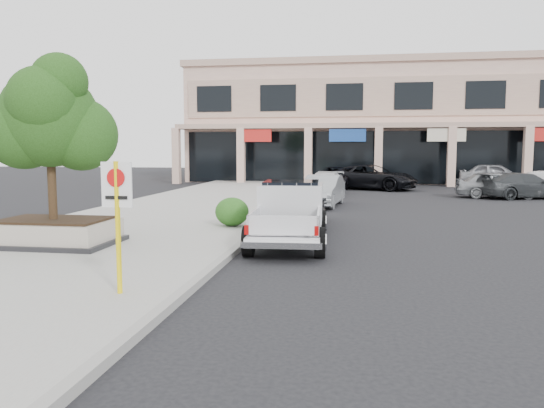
% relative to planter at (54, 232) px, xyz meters
% --- Properties ---
extents(ground, '(120.00, 120.00, 0.00)m').
position_rel_planter_xyz_m(ground, '(6.36, -1.22, -0.48)').
color(ground, black).
rests_on(ground, ground).
extents(sidewalk, '(8.00, 52.00, 0.15)m').
position_rel_planter_xyz_m(sidewalk, '(0.86, 4.78, -0.40)').
color(sidewalk, gray).
rests_on(sidewalk, ground).
extents(curb, '(0.20, 52.00, 0.15)m').
position_rel_planter_xyz_m(curb, '(4.81, 4.78, -0.40)').
color(curb, gray).
rests_on(curb, ground).
extents(strip_mall, '(40.55, 12.43, 9.50)m').
position_rel_planter_xyz_m(strip_mall, '(14.36, 32.71, 4.27)').
color(strip_mall, tan).
rests_on(strip_mall, ground).
extents(planter, '(3.20, 2.20, 0.68)m').
position_rel_planter_xyz_m(planter, '(0.00, 0.00, 0.00)').
color(planter, black).
rests_on(planter, sidewalk).
extents(planter_tree, '(2.90, 2.55, 4.00)m').
position_rel_planter_xyz_m(planter_tree, '(0.13, 0.15, 2.94)').
color(planter_tree, black).
rests_on(planter_tree, planter).
extents(no_parking_sign, '(0.55, 0.09, 2.30)m').
position_rel_planter_xyz_m(no_parking_sign, '(3.79, -4.20, 1.16)').
color(no_parking_sign, yellow).
rests_on(no_parking_sign, sidewalk).
extents(hedge, '(1.10, 0.99, 0.93)m').
position_rel_planter_xyz_m(hedge, '(3.87, 3.96, 0.14)').
color(hedge, '#224F16').
rests_on(hedge, sidewalk).
extents(pickup_truck, '(2.33, 5.58, 1.72)m').
position_rel_planter_xyz_m(pickup_truck, '(6.01, 1.83, 0.39)').
color(pickup_truck, silver).
rests_on(pickup_truck, ground).
extents(curb_car_a, '(2.10, 4.44, 1.47)m').
position_rel_planter_xyz_m(curb_car_a, '(5.94, 5.64, 0.26)').
color(curb_car_a, '#282A2D').
rests_on(curb_car_a, ground).
extents(curb_car_b, '(2.00, 4.49, 1.43)m').
position_rel_planter_xyz_m(curb_car_b, '(6.30, 11.83, 0.24)').
color(curb_car_b, '#A3A7AB').
rests_on(curb_car_b, ground).
extents(curb_car_c, '(2.33, 4.72, 1.32)m').
position_rel_planter_xyz_m(curb_car_c, '(6.07, 17.73, 0.19)').
color(curb_car_c, silver).
rests_on(curb_car_c, ground).
extents(curb_car_d, '(3.03, 5.38, 1.42)m').
position_rel_planter_xyz_m(curb_car_d, '(6.39, 23.27, 0.23)').
color(curb_car_d, black).
rests_on(curb_car_d, ground).
extents(lot_car_a, '(4.38, 1.98, 1.46)m').
position_rel_planter_xyz_m(lot_car_a, '(15.34, 17.32, 0.26)').
color(lot_car_a, gray).
rests_on(lot_car_a, ground).
extents(lot_car_c, '(5.13, 3.35, 1.38)m').
position_rel_planter_xyz_m(lot_car_c, '(16.68, 17.20, 0.22)').
color(lot_car_c, '#2E3133').
rests_on(lot_car_c, ground).
extents(lot_car_d, '(6.39, 4.78, 1.61)m').
position_rel_planter_xyz_m(lot_car_d, '(8.85, 22.29, 0.33)').
color(lot_car_d, black).
rests_on(lot_car_d, ground).
extents(lot_car_e, '(5.25, 3.30, 1.67)m').
position_rel_planter_xyz_m(lot_car_e, '(17.44, 26.23, 0.36)').
color(lot_car_e, '#9A9BA1').
rests_on(lot_car_e, ground).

